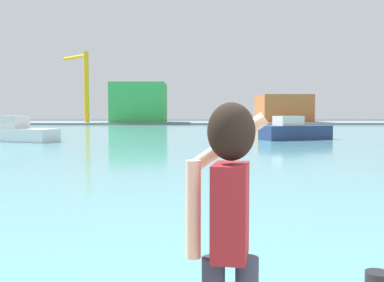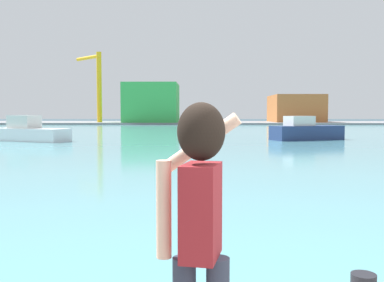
# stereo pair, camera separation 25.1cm
# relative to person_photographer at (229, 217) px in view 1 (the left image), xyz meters

# --- Properties ---
(ground_plane) EXTENTS (220.00, 220.00, 0.00)m
(ground_plane) POSITION_rel_person_photographer_xyz_m (1.12, 49.60, -1.66)
(ground_plane) COLOR #334751
(harbor_water) EXTENTS (140.00, 100.00, 0.02)m
(harbor_water) POSITION_rel_person_photographer_xyz_m (1.12, 51.60, -1.65)
(harbor_water) COLOR #599EA8
(harbor_water) RESTS_ON ground_plane
(far_shore_dock) EXTENTS (140.00, 20.00, 0.35)m
(far_shore_dock) POSITION_rel_person_photographer_xyz_m (1.12, 91.60, -1.48)
(far_shore_dock) COLOR gray
(far_shore_dock) RESTS_ON ground_plane
(person_photographer) EXTENTS (0.53, 0.56, 1.74)m
(person_photographer) POSITION_rel_person_photographer_xyz_m (0.00, 0.00, 0.00)
(person_photographer) COLOR #2D3342
(person_photographer) RESTS_ON quay_promenade
(boat_moored) EXTENTS (6.65, 4.50, 2.05)m
(boat_moored) POSITION_rel_person_photographer_xyz_m (-13.62, 32.59, -0.91)
(boat_moored) COLOR white
(boat_moored) RESTS_ON harbor_water
(boat_moored_2) EXTENTS (6.43, 4.20, 1.99)m
(boat_moored_2) POSITION_rel_person_photographer_xyz_m (8.69, 34.60, -0.90)
(boat_moored_2) COLOR navy
(boat_moored_2) RESTS_ON harbor_water
(warehouse_left) EXTENTS (10.69, 12.19, 7.86)m
(warehouse_left) POSITION_rel_person_photographer_xyz_m (-10.14, 88.79, 2.63)
(warehouse_left) COLOR green
(warehouse_left) RESTS_ON far_shore_dock
(warehouse_right) EXTENTS (10.01, 13.74, 5.62)m
(warehouse_right) POSITION_rel_person_photographer_xyz_m (19.96, 92.62, 1.51)
(warehouse_right) COLOR #B26633
(warehouse_right) RESTS_ON far_shore_dock
(port_crane) EXTENTS (6.66, 6.66, 14.10)m
(port_crane) POSITION_rel_person_photographer_xyz_m (-21.23, 87.88, 7.15)
(port_crane) COLOR yellow
(port_crane) RESTS_ON far_shore_dock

